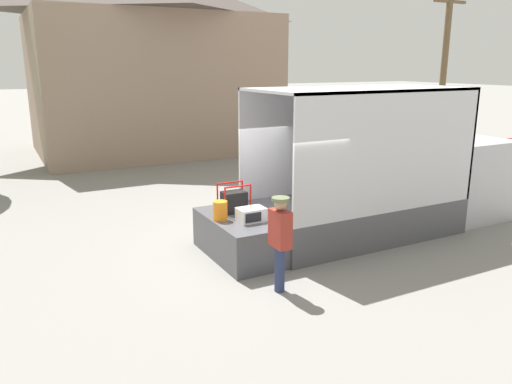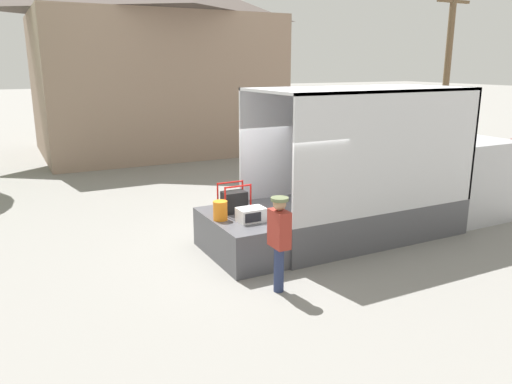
% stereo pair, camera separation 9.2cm
% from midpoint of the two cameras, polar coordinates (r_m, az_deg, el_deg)
% --- Properties ---
extents(ground_plane, '(160.00, 160.00, 0.00)m').
position_cam_midpoint_polar(ground_plane, '(10.78, 0.59, -6.78)').
color(ground_plane, gray).
extents(box_truck, '(6.79, 2.35, 3.40)m').
position_cam_midpoint_polar(box_truck, '(12.71, 16.11, 0.30)').
color(box_truck, '#B2B2B7').
rests_on(box_truck, ground).
extents(tailgate_deck, '(1.16, 2.24, 0.84)m').
position_cam_midpoint_polar(tailgate_deck, '(10.39, -2.24, -5.15)').
color(tailgate_deck, '#4C4C51').
rests_on(tailgate_deck, ground).
extents(microwave, '(0.54, 0.40, 0.28)m').
position_cam_midpoint_polar(microwave, '(9.97, -0.81, -2.60)').
color(microwave, white).
rests_on(microwave, tailgate_deck).
extents(portable_generator, '(0.62, 0.43, 0.63)m').
position_cam_midpoint_polar(portable_generator, '(10.56, -2.71, -1.07)').
color(portable_generator, black).
rests_on(portable_generator, tailgate_deck).
extents(orange_bucket, '(0.29, 0.29, 0.39)m').
position_cam_midpoint_polar(orange_bucket, '(10.05, -4.36, -2.14)').
color(orange_bucket, orange).
rests_on(orange_bucket, tailgate_deck).
extents(worker_person, '(0.31, 0.44, 1.72)m').
position_cam_midpoint_polar(worker_person, '(8.61, 2.46, -4.88)').
color(worker_person, navy).
rests_on(worker_person, ground).
extents(house_backdrop, '(10.49, 7.57, 8.04)m').
position_cam_midpoint_polar(house_backdrop, '(23.59, -12.03, 14.62)').
color(house_backdrop, gray).
rests_on(house_backdrop, ground).
extents(utility_pole, '(1.80, 0.28, 7.07)m').
position_cam_midpoint_polar(utility_pole, '(23.94, 20.56, 13.04)').
color(utility_pole, brown).
rests_on(utility_pole, ground).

